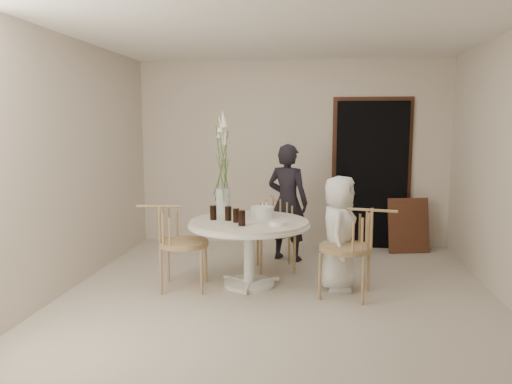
# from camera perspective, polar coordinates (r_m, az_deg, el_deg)

# --- Properties ---
(ground) EXTENTS (4.50, 4.50, 0.00)m
(ground) POSITION_cam_1_polar(r_m,az_deg,el_deg) (5.37, 2.62, -11.55)
(ground) COLOR beige
(ground) RESTS_ON ground
(room_shell) EXTENTS (4.50, 4.50, 4.50)m
(room_shell) POSITION_cam_1_polar(r_m,az_deg,el_deg) (5.07, 2.73, 5.99)
(room_shell) COLOR white
(room_shell) RESTS_ON ground
(doorway) EXTENTS (1.00, 0.10, 2.10)m
(doorway) POSITION_cam_1_polar(r_m,az_deg,el_deg) (7.32, 13.05, 1.87)
(doorway) COLOR black
(doorway) RESTS_ON ground
(door_trim) EXTENTS (1.12, 0.03, 2.22)m
(door_trim) POSITION_cam_1_polar(r_m,az_deg,el_deg) (7.36, 13.03, 2.37)
(door_trim) COLOR brown
(door_trim) RESTS_ON ground
(table) EXTENTS (1.33, 1.33, 0.73)m
(table) POSITION_cam_1_polar(r_m,az_deg,el_deg) (5.48, -0.79, -4.46)
(table) COLOR white
(table) RESTS_ON ground
(picture_frame) EXTENTS (0.60, 0.29, 0.76)m
(picture_frame) POSITION_cam_1_polar(r_m,az_deg,el_deg) (7.26, 17.03, -3.68)
(picture_frame) COLOR brown
(picture_frame) RESTS_ON ground
(chair_far) EXTENTS (0.55, 0.58, 0.87)m
(chair_far) POSITION_cam_1_polar(r_m,az_deg,el_deg) (6.21, 2.12, -3.49)
(chair_far) COLOR tan
(chair_far) RESTS_ON ground
(chair_right) EXTENTS (0.62, 0.59, 0.94)m
(chair_right) POSITION_cam_1_polar(r_m,az_deg,el_deg) (5.22, 11.64, -5.33)
(chair_right) COLOR tan
(chair_right) RESTS_ON ground
(chair_left) EXTENTS (0.59, 0.56, 0.93)m
(chair_left) POSITION_cam_1_polar(r_m,az_deg,el_deg) (5.46, -9.63, -4.78)
(chair_left) COLOR tan
(chair_left) RESTS_ON ground
(girl) EXTENTS (0.65, 0.54, 1.53)m
(girl) POSITION_cam_1_polar(r_m,az_deg,el_deg) (6.52, 3.63, -1.19)
(girl) COLOR black
(girl) RESTS_ON ground
(boy) EXTENTS (0.47, 0.65, 1.24)m
(boy) POSITION_cam_1_polar(r_m,az_deg,el_deg) (5.44, 9.47, -4.65)
(boy) COLOR white
(boy) RESTS_ON ground
(birthday_cake) EXTENTS (0.26, 0.26, 0.17)m
(birthday_cake) POSITION_cam_1_polar(r_m,az_deg,el_deg) (5.63, 0.73, -2.31)
(birthday_cake) COLOR silver
(birthday_cake) RESTS_ON table
(cola_tumbler_a) EXTENTS (0.09, 0.09, 0.15)m
(cola_tumbler_a) POSITION_cam_1_polar(r_m,az_deg,el_deg) (5.36, -2.27, -2.69)
(cola_tumbler_a) COLOR black
(cola_tumbler_a) RESTS_ON table
(cola_tumbler_b) EXTENTS (0.10, 0.10, 0.16)m
(cola_tumbler_b) POSITION_cam_1_polar(r_m,az_deg,el_deg) (5.17, -1.63, -2.99)
(cola_tumbler_b) COLOR black
(cola_tumbler_b) RESTS_ON table
(cola_tumbler_c) EXTENTS (0.08, 0.08, 0.16)m
(cola_tumbler_c) POSITION_cam_1_polar(r_m,az_deg,el_deg) (5.52, -4.91, -2.36)
(cola_tumbler_c) COLOR black
(cola_tumbler_c) RESTS_ON table
(cola_tumbler_d) EXTENTS (0.08, 0.08, 0.16)m
(cola_tumbler_d) POSITION_cam_1_polar(r_m,az_deg,el_deg) (5.46, -3.19, -2.46)
(cola_tumbler_d) COLOR black
(cola_tumbler_d) RESTS_ON table
(plate_stack) EXTENTS (0.21, 0.21, 0.04)m
(plate_stack) POSITION_cam_1_polar(r_m,az_deg,el_deg) (5.21, 2.48, -3.58)
(plate_stack) COLOR white
(plate_stack) RESTS_ON table
(flower_vase) EXTENTS (0.16, 0.16, 1.21)m
(flower_vase) POSITION_cam_1_polar(r_m,az_deg,el_deg) (5.78, -3.82, 2.00)
(flower_vase) COLOR silver
(flower_vase) RESTS_ON table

